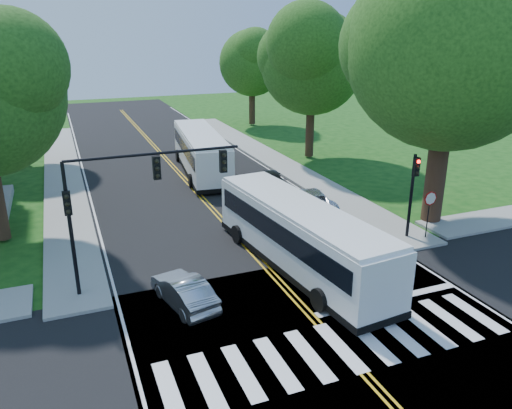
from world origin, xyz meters
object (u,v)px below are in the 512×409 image
hatchback (184,291)px  dark_sedan (269,179)px  signal_ne (413,185)px  suv (309,200)px  bus_follow (201,151)px  bus_lead (299,235)px  signal_nw (129,190)px

hatchback → dark_sedan: (9.29, 13.11, 0.00)m
signal_ne → hatchback: 12.93m
hatchback → suv: suv is taller
bus_follow → hatchback: 19.62m
hatchback → suv: (9.73, 7.99, 0.05)m
bus_lead → signal_ne: bearing=-178.8°
hatchback → suv: 12.59m
bus_lead → dark_sedan: size_ratio=2.79×
bus_lead → dark_sedan: (3.56, 11.77, -0.98)m
signal_nw → hatchback: bearing=-54.9°
signal_ne → bus_lead: size_ratio=0.37×
bus_follow → suv: (3.75, -10.67, -0.97)m
signal_ne → bus_lead: signal_ne is taller
signal_ne → dark_sedan: signal_ne is taller
bus_follow → bus_lead: bearing=95.6°
bus_lead → hatchback: bearing=7.3°
bus_lead → bus_follow: (0.26, 17.32, 0.03)m
signal_nw → signal_ne: 14.13m
signal_nw → bus_follow: signal_nw is taller
signal_ne → dark_sedan: (-3.24, 10.92, -2.33)m
signal_nw → suv: size_ratio=1.48×
bus_follow → suv: bearing=115.8°
hatchback → dark_sedan: bearing=-137.8°
bus_lead → hatchback: 5.96m
signal_nw → dark_sedan: size_ratio=1.66×
bus_follow → dark_sedan: (3.30, -5.55, -1.02)m
dark_sedan → bus_lead: bearing=86.1°
signal_ne → suv: 6.83m
suv → signal_ne: bearing=123.4°
hatchback → dark_sedan: dark_sedan is taller
bus_lead → signal_nw: bearing=-12.5°
bus_follow → dark_sedan: 6.54m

